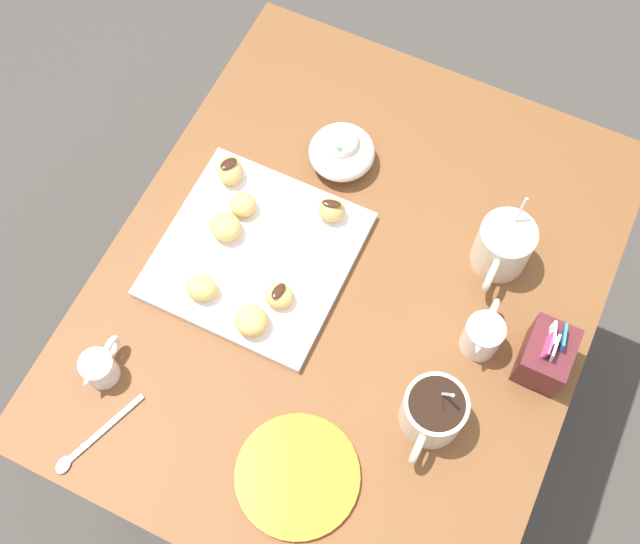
{
  "coord_description": "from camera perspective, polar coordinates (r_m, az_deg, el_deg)",
  "views": [
    {
      "loc": [
        0.48,
        0.18,
        1.92
      ],
      "look_at": [
        0.01,
        -0.05,
        0.75
      ],
      "focal_mm": 44.87,
      "sensor_mm": 36.0,
      "label": 1
    }
  ],
  "objects": [
    {
      "name": "beignet_0",
      "position": [
        1.27,
        -8.45,
        -1.13
      ],
      "size": [
        0.05,
        0.06,
        0.04
      ],
      "primitive_type": "ellipsoid",
      "rotation": [
        0.0,
        0.0,
        4.8
      ],
      "color": "#E5B260",
      "rests_on": "pastry_plate_square"
    },
    {
      "name": "pastry_plate_square",
      "position": [
        1.32,
        -4.58,
        1.27
      ],
      "size": [
        0.3,
        0.3,
        0.02
      ],
      "primitive_type": "cube",
      "color": "white",
      "rests_on": "dining_table"
    },
    {
      "name": "chocolate_drizzle_6",
      "position": [
        1.35,
        -6.55,
        7.68
      ],
      "size": [
        0.04,
        0.03,
        0.0
      ],
      "primitive_type": "ellipsoid",
      "rotation": [
        0.0,
        0.0,
        5.78
      ],
      "color": "#381E11",
      "rests_on": "beignet_6"
    },
    {
      "name": "sugar_caddy",
      "position": [
        1.26,
        15.82,
        -5.72
      ],
      "size": [
        0.09,
        0.07,
        0.11
      ],
      "color": "#561E23",
      "rests_on": "dining_table"
    },
    {
      "name": "coffee_mug_cream_right",
      "position": [
        1.19,
        8.06,
        -9.85
      ],
      "size": [
        0.13,
        0.09,
        0.13
      ],
      "color": "silver",
      "rests_on": "dining_table"
    },
    {
      "name": "beignet_1",
      "position": [
        1.33,
        -5.52,
        4.8
      ],
      "size": [
        0.06,
        0.06,
        0.04
      ],
      "primitive_type": "ellipsoid",
      "rotation": [
        0.0,
        0.0,
        2.48
      ],
      "color": "#E5B260",
      "rests_on": "pastry_plate_square"
    },
    {
      "name": "ice_cream_bowl",
      "position": [
        1.38,
        1.57,
        8.66
      ],
      "size": [
        0.11,
        0.11,
        0.08
      ],
      "color": "white",
      "rests_on": "dining_table"
    },
    {
      "name": "chocolate_sauce_pitcher",
      "position": [
        1.26,
        -15.46,
        -6.56
      ],
      "size": [
        0.09,
        0.05,
        0.06
      ],
      "color": "white",
      "rests_on": "dining_table"
    },
    {
      "name": "coffee_mug_cream_left",
      "position": [
        1.3,
        12.93,
        1.81
      ],
      "size": [
        0.13,
        0.09,
        0.15
      ],
      "color": "silver",
      "rests_on": "dining_table"
    },
    {
      "name": "loose_spoon_near_saucer",
      "position": [
        1.27,
        -16.12,
        -11.6
      ],
      "size": [
        0.16,
        0.07,
        0.01
      ],
      "color": "silver",
      "rests_on": "dining_table"
    },
    {
      "name": "chocolate_drizzle_2",
      "position": [
        1.24,
        -2.99,
        -1.37
      ],
      "size": [
        0.03,
        0.02,
        0.0
      ],
      "primitive_type": "ellipsoid",
      "rotation": [
        0.0,
        0.0,
        6.14
      ],
      "color": "#381E11",
      "rests_on": "beignet_2"
    },
    {
      "name": "beignet_3",
      "position": [
        1.32,
        0.82,
        4.47
      ],
      "size": [
        0.05,
        0.05,
        0.04
      ],
      "primitive_type": "ellipsoid",
      "rotation": [
        0.0,
        0.0,
        1.74
      ],
      "color": "#E5B260",
      "rests_on": "pastry_plate_square"
    },
    {
      "name": "beignet_6",
      "position": [
        1.36,
        -6.45,
        7.22
      ],
      "size": [
        0.07,
        0.07,
        0.04
      ],
      "primitive_type": "ellipsoid",
      "rotation": [
        0.0,
        0.0,
        5.36
      ],
      "color": "#E5B260",
      "rests_on": "pastry_plate_square"
    },
    {
      "name": "saucer_orange_left",
      "position": [
        1.21,
        -1.62,
        -14.34
      ],
      "size": [
        0.18,
        0.18,
        0.01
      ],
      "primitive_type": "cylinder",
      "color": "orange",
      "rests_on": "dining_table"
    },
    {
      "name": "beignet_2",
      "position": [
        1.26,
        -2.95,
        -1.68
      ],
      "size": [
        0.04,
        0.05,
        0.03
      ],
      "primitive_type": "ellipsoid",
      "rotation": [
        0.0,
        0.0,
        6.25
      ],
      "color": "#E5B260",
      "rests_on": "pastry_plate_square"
    },
    {
      "name": "chocolate_drizzle_3",
      "position": [
        1.3,
        0.84,
        4.91
      ],
      "size": [
        0.02,
        0.03,
        0.0
      ],
      "primitive_type": "ellipsoid",
      "rotation": [
        0.0,
        0.0,
        1.82
      ],
      "color": "#381E11",
      "rests_on": "beignet_3"
    },
    {
      "name": "cream_pitcher_white",
      "position": [
        1.25,
        11.55,
        -4.39
      ],
      "size": [
        0.1,
        0.06,
        0.07
      ],
      "color": "white",
      "rests_on": "dining_table"
    },
    {
      "name": "beignet_4",
      "position": [
        1.31,
        -6.77,
        3.24
      ],
      "size": [
        0.07,
        0.07,
        0.04
      ],
      "primitive_type": "ellipsoid",
      "rotation": [
        0.0,
        0.0,
        5.93
      ],
      "color": "#E5B260",
      "rests_on": "pastry_plate_square"
    },
    {
      "name": "dining_table",
      "position": [
        1.43,
        1.85,
        -3.13
      ],
      "size": [
        0.94,
        0.77,
        0.73
      ],
      "color": "brown",
      "rests_on": "ground_plane"
    },
    {
      "name": "beignet_5",
      "position": [
        1.24,
        -4.91,
        -3.48
      ],
      "size": [
        0.07,
        0.07,
        0.04
      ],
      "primitive_type": "ellipsoid",
      "rotation": [
        0.0,
        0.0,
        2.45
      ],
      "color": "#E5B260",
      "rests_on": "pastry_plate_square"
    },
    {
      "name": "ground_plane",
      "position": [
        1.99,
        1.35,
        -9.16
      ],
      "size": [
        8.0,
        8.0,
        0.0
      ],
      "primitive_type": "plane",
      "color": "#423D38"
    }
  ]
}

